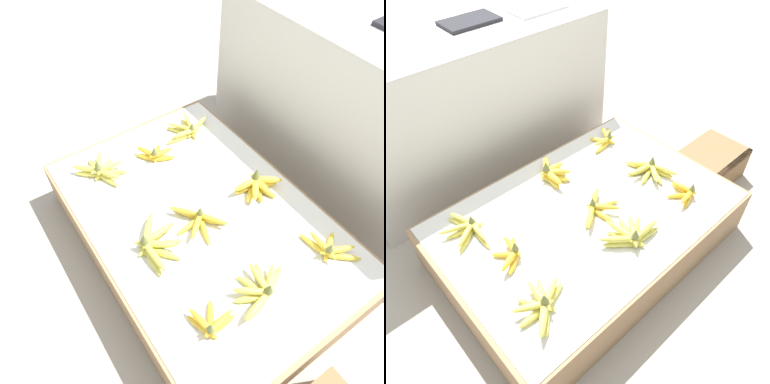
# 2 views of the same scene
# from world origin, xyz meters

# --- Properties ---
(ground_plane) EXTENTS (10.00, 10.00, 0.00)m
(ground_plane) POSITION_xyz_m (0.00, 0.00, 0.00)
(ground_plane) COLOR #A89E8E
(display_platform) EXTENTS (1.29, 0.87, 0.24)m
(display_platform) POSITION_xyz_m (0.00, 0.00, 0.12)
(display_platform) COLOR #997551
(display_platform) RESTS_ON ground_plane
(back_vendor_table) EXTENTS (1.43, 0.50, 0.78)m
(back_vendor_table) POSITION_xyz_m (0.01, 0.86, 0.39)
(back_vendor_table) COLOR beige
(back_vendor_table) RESTS_ON ground_plane
(wooden_crate) EXTENTS (0.33, 0.27, 0.18)m
(wooden_crate) POSITION_xyz_m (0.86, -0.11, 0.09)
(wooden_crate) COLOR olive
(wooden_crate) RESTS_ON ground_plane
(banana_bunch_front_left) EXTENTS (0.23, 0.21, 0.10)m
(banana_bunch_front_left) POSITION_xyz_m (-0.44, -0.24, 0.27)
(banana_bunch_front_left) COLOR #DBCC4C
(banana_bunch_front_left) RESTS_ON display_platform
(banana_bunch_front_midleft) EXTENTS (0.26, 0.19, 0.10)m
(banana_bunch_front_midleft) POSITION_xyz_m (0.02, -0.24, 0.27)
(banana_bunch_front_midleft) COLOR gold
(banana_bunch_front_midleft) RESTS_ON display_platform
(banana_bunch_front_midright) EXTENTS (0.13, 0.14, 0.08)m
(banana_bunch_front_midright) POSITION_xyz_m (0.39, -0.24, 0.27)
(banana_bunch_front_midright) COLOR gold
(banana_bunch_front_midright) RESTS_ON display_platform
(banana_bunch_middle_left) EXTENTS (0.15, 0.16, 0.09)m
(banana_bunch_middle_left) POSITION_xyz_m (-0.39, 0.01, 0.27)
(banana_bunch_middle_left) COLOR gold
(banana_bunch_middle_left) RESTS_ON display_platform
(banana_bunch_middle_midleft) EXTENTS (0.23, 0.20, 0.08)m
(banana_bunch_middle_midleft) POSITION_xyz_m (0.02, -0.03, 0.27)
(banana_bunch_middle_midleft) COLOR gold
(banana_bunch_middle_midleft) RESTS_ON display_platform
(banana_bunch_middle_midright) EXTENTS (0.17, 0.26, 0.09)m
(banana_bunch_middle_midright) POSITION_xyz_m (0.39, -0.03, 0.27)
(banana_bunch_middle_midright) COLOR #DBCC4C
(banana_bunch_middle_midright) RESTS_ON display_platform
(banana_bunch_back_left) EXTENTS (0.18, 0.26, 0.08)m
(banana_bunch_back_left) POSITION_xyz_m (-0.45, 0.24, 0.27)
(banana_bunch_back_left) COLOR #DBCC4C
(banana_bunch_back_left) RESTS_ON display_platform
(banana_bunch_back_midleft) EXTENTS (0.15, 0.21, 0.11)m
(banana_bunch_back_midleft) POSITION_xyz_m (0.02, 0.27, 0.27)
(banana_bunch_back_midleft) COLOR gold
(banana_bunch_back_midleft) RESTS_ON display_platform
(banana_bunch_back_midright) EXTENTS (0.22, 0.14, 0.08)m
(banana_bunch_back_midright) POSITION_xyz_m (0.41, 0.29, 0.27)
(banana_bunch_back_midright) COLOR gold
(banana_bunch_back_midright) RESTS_ON display_platform
(foam_tray_white) EXTENTS (0.29, 0.15, 0.02)m
(foam_tray_white) POSITION_xyz_m (0.43, 0.83, 0.79)
(foam_tray_white) COLOR white
(foam_tray_white) RESTS_ON back_vendor_table
(foam_tray_dark) EXTENTS (0.27, 0.17, 0.02)m
(foam_tray_dark) POSITION_xyz_m (0.08, 0.92, 0.79)
(foam_tray_dark) COLOR #232328
(foam_tray_dark) RESTS_ON back_vendor_table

